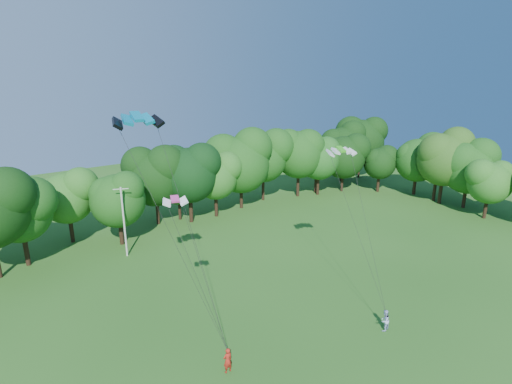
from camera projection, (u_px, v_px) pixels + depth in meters
utility_pole at (124, 221)px, 44.28m from camera, size 1.53×0.69×8.12m
kite_flyer_left at (228, 360)px, 27.41m from camera, size 0.70×0.47×1.90m
kite_flyer_right at (385, 320)px, 31.95m from camera, size 0.97×0.81×1.81m
kite_teal at (137, 117)px, 24.81m from camera, size 3.16×1.73×0.60m
kite_green at (341, 149)px, 34.17m from camera, size 2.70×1.96×0.41m
kite_pink at (175, 199)px, 25.50m from camera, size 1.74×1.25×0.33m
tree_back_center at (189, 169)px, 53.87m from camera, size 8.29×8.29×12.06m
tree_back_east at (319, 156)px, 66.86m from camera, size 7.42×7.42×10.79m
tree_flank_east at (446, 153)px, 61.75m from camera, size 9.02×9.02×13.13m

